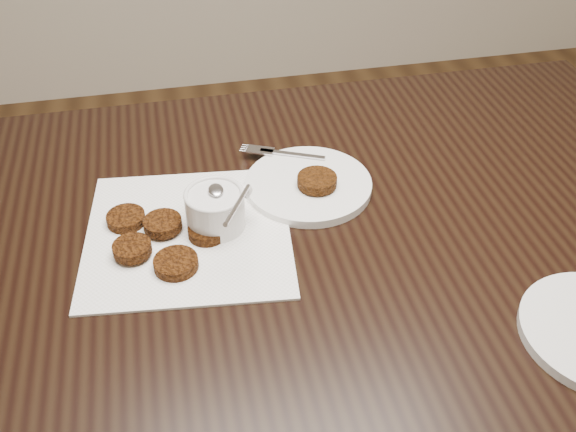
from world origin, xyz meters
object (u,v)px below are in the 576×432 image
Objects in this scene: table at (293,387)px; napkin at (188,233)px; sauce_ramekin at (214,193)px; plate_with_patty at (308,181)px.

napkin is at bearing 163.25° from table.
napkin is 2.46× the size of sauce_ramekin.
sauce_ramekin is 0.19m from plate_with_patty.
table is at bearing -112.90° from plate_with_patty.
napkin is 0.22m from plate_with_patty.
plate_with_patty is at bearing 67.10° from table.
table is at bearing -26.44° from sauce_ramekin.
napkin is at bearing -159.93° from plate_with_patty.
table is 11.63× the size of sauce_ramekin.
plate_with_patty is at bearing 22.57° from sauce_ramekin.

